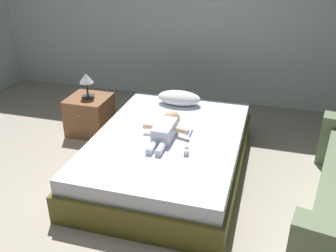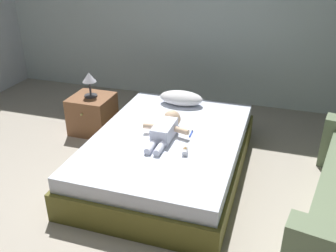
{
  "view_description": "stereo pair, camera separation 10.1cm",
  "coord_description": "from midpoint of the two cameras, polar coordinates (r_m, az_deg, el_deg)",
  "views": [
    {
      "loc": [
        1.14,
        -2.22,
        2.14
      ],
      "look_at": [
        0.24,
        0.93,
        0.52
      ],
      "focal_mm": 40.27,
      "sensor_mm": 36.0,
      "label": 1
    },
    {
      "loc": [
        1.24,
        -2.19,
        2.14
      ],
      "look_at": [
        0.24,
        0.93,
        0.52
      ],
      "focal_mm": 40.27,
      "sensor_mm": 36.0,
      "label": 2
    }
  ],
  "objects": [
    {
      "name": "ground_plane",
      "position": [
        3.3,
        -8.3,
        -14.48
      ],
      "size": [
        8.0,
        8.0,
        0.0
      ],
      "primitive_type": "plane",
      "color": "#AAA091"
    },
    {
      "name": "wall_behind_bed",
      "position": [
        5.41,
        5.08,
        17.12
      ],
      "size": [
        8.0,
        0.12,
        2.56
      ],
      "primitive_type": "cube",
      "color": "silver",
      "rests_on": "ground_plane"
    },
    {
      "name": "bed",
      "position": [
        3.8,
        0.76,
        -4.23
      ],
      "size": [
        1.45,
        2.1,
        0.42
      ],
      "color": "brown",
      "rests_on": "ground_plane"
    },
    {
      "name": "pillow",
      "position": [
        4.37,
        2.67,
        4.25
      ],
      "size": [
        0.51,
        0.27,
        0.16
      ],
      "color": "white",
      "rests_on": "bed"
    },
    {
      "name": "baby",
      "position": [
        3.67,
        0.52,
        -0.31
      ],
      "size": [
        0.47,
        0.7,
        0.18
      ],
      "color": "white",
      "rests_on": "bed"
    },
    {
      "name": "toothbrush",
      "position": [
        3.73,
        4.32,
        -1.09
      ],
      "size": [
        0.02,
        0.14,
        0.02
      ],
      "color": "blue",
      "rests_on": "bed"
    },
    {
      "name": "nightstand",
      "position": [
        4.69,
        -10.74,
        1.82
      ],
      "size": [
        0.48,
        0.51,
        0.45
      ],
      "color": "brown",
      "rests_on": "ground_plane"
    },
    {
      "name": "lamp",
      "position": [
        4.53,
        -11.2,
        6.83
      ],
      "size": [
        0.16,
        0.16,
        0.3
      ],
      "color": "#333338",
      "rests_on": "nightstand"
    },
    {
      "name": "baby_bottle",
      "position": [
        3.38,
        3.46,
        -3.74
      ],
      "size": [
        0.07,
        0.12,
        0.07
      ],
      "color": "white",
      "rests_on": "bed"
    }
  ]
}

